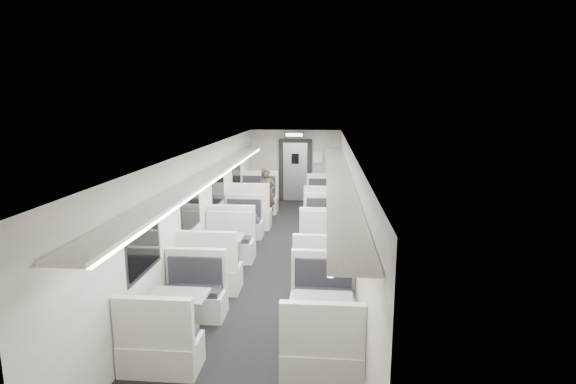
% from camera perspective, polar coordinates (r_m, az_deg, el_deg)
% --- Properties ---
extents(room, '(3.24, 12.24, 2.64)m').
position_cam_1_polar(room, '(9.28, -1.55, -1.76)').
color(room, black).
rests_on(room, ground).
extents(booth_left_a, '(1.14, 2.32, 1.24)m').
position_cam_1_polar(booth_left_a, '(12.84, -4.32, -1.69)').
color(booth_left_a, white).
rests_on(booth_left_a, room).
extents(booth_left_b, '(0.96, 1.96, 1.05)m').
position_cam_1_polar(booth_left_b, '(10.56, -6.38, -4.97)').
color(booth_left_b, white).
rests_on(booth_left_b, room).
extents(booth_left_c, '(1.06, 2.15, 1.15)m').
position_cam_1_polar(booth_left_c, '(8.91, -8.56, -7.90)').
color(booth_left_c, white).
rests_on(booth_left_c, room).
extents(booth_left_d, '(0.97, 1.96, 1.05)m').
position_cam_1_polar(booth_left_d, '(6.70, -13.62, -15.14)').
color(booth_left_d, white).
rests_on(booth_left_d, room).
extents(booth_right_a, '(1.08, 2.19, 1.17)m').
position_cam_1_polar(booth_right_a, '(12.77, 4.64, -1.88)').
color(booth_right_a, white).
rests_on(booth_right_a, room).
extents(booth_right_b, '(1.00, 2.03, 1.08)m').
position_cam_1_polar(booth_right_b, '(10.46, 4.59, -5.02)').
color(booth_right_b, white).
rests_on(booth_right_b, room).
extents(booth_right_c, '(1.04, 2.11, 1.13)m').
position_cam_1_polar(booth_right_c, '(8.70, 4.53, -8.34)').
color(booth_right_c, white).
rests_on(booth_right_c, room).
extents(booth_right_d, '(0.99, 2.00, 1.07)m').
position_cam_1_polar(booth_right_d, '(6.39, 4.39, -16.12)').
color(booth_right_d, white).
rests_on(booth_right_d, room).
extents(passenger, '(0.55, 0.37, 1.50)m').
position_cam_1_polar(passenger, '(12.65, -2.81, -0.32)').
color(passenger, black).
rests_on(passenger, room).
extents(window_a, '(0.02, 1.18, 0.84)m').
position_cam_1_polar(window_a, '(12.78, -6.52, 2.48)').
color(window_a, black).
rests_on(window_a, room).
extents(window_b, '(0.02, 1.18, 0.84)m').
position_cam_1_polar(window_b, '(10.66, -8.81, 0.65)').
color(window_b, black).
rests_on(window_b, room).
extents(window_c, '(0.02, 1.18, 0.84)m').
position_cam_1_polar(window_c, '(8.59, -12.23, -2.06)').
color(window_c, black).
rests_on(window_c, room).
extents(window_d, '(0.02, 1.18, 0.84)m').
position_cam_1_polar(window_d, '(6.59, -17.79, -6.45)').
color(window_d, black).
rests_on(window_d, room).
extents(luggage_rack_left, '(0.46, 10.40, 0.09)m').
position_cam_1_polar(luggage_rack_left, '(9.07, -9.63, 2.39)').
color(luggage_rack_left, white).
rests_on(luggage_rack_left, room).
extents(luggage_rack_right, '(0.46, 10.40, 0.09)m').
position_cam_1_polar(luggage_rack_right, '(8.79, 6.30, 2.20)').
color(luggage_rack_right, white).
rests_on(luggage_rack_right, room).
extents(vestibule_door, '(1.10, 0.13, 2.10)m').
position_cam_1_polar(vestibule_door, '(15.12, 0.93, 2.73)').
color(vestibule_door, black).
rests_on(vestibule_door, room).
extents(exit_sign, '(0.62, 0.12, 0.16)m').
position_cam_1_polar(exit_sign, '(14.50, 0.81, 7.29)').
color(exit_sign, black).
rests_on(exit_sign, room).
extents(wall_notice, '(0.32, 0.02, 0.40)m').
position_cam_1_polar(wall_notice, '(15.01, 3.79, 4.42)').
color(wall_notice, white).
rests_on(wall_notice, room).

